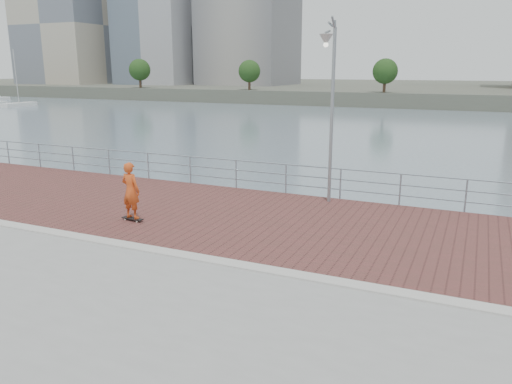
% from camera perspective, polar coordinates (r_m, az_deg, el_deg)
% --- Properties ---
extents(water, '(400.00, 400.00, 0.00)m').
position_cam_1_polar(water, '(12.96, -3.77, -16.33)').
color(water, slate).
rests_on(water, ground).
extents(brick_lane, '(40.00, 6.80, 0.02)m').
position_cam_1_polar(brick_lane, '(15.15, 2.48, -3.40)').
color(brick_lane, brown).
rests_on(brick_lane, seawall).
extents(curb, '(40.00, 0.40, 0.06)m').
position_cam_1_polar(curb, '(12.06, -3.93, -7.98)').
color(curb, '#B7B5AD').
rests_on(curb, seawall).
extents(far_shore, '(320.00, 95.00, 2.50)m').
position_cam_1_polar(far_shore, '(132.56, 22.25, 10.71)').
color(far_shore, '#4C5142').
rests_on(far_shore, ground).
extents(guardrail, '(39.06, 0.06, 1.13)m').
position_cam_1_polar(guardrail, '(18.08, 6.50, 1.63)').
color(guardrail, '#8C9EA8').
rests_on(guardrail, brick_lane).
extents(street_lamp, '(0.43, 1.24, 5.84)m').
position_cam_1_polar(street_lamp, '(16.56, 8.40, 12.52)').
color(street_lamp, gray).
rests_on(street_lamp, brick_lane).
extents(skateboard, '(0.74, 0.25, 0.08)m').
position_cam_1_polar(skateboard, '(15.64, -13.93, -2.97)').
color(skateboard, black).
rests_on(skateboard, brick_lane).
extents(skateboarder, '(0.66, 0.47, 1.72)m').
position_cam_1_polar(skateboarder, '(15.41, -14.13, 0.17)').
color(skateboarder, '#CD4A1B').
rests_on(skateboarder, skateboard).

